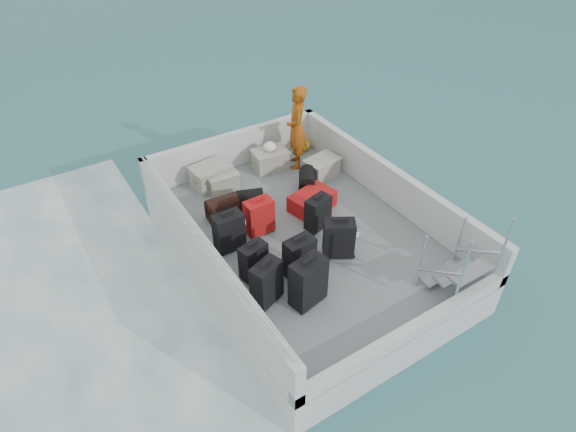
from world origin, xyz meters
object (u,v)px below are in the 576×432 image
(suitcase_0, at_px, (267,283))
(suitcase_6, at_px, (339,239))
(suitcase_3, at_px, (308,283))
(suitcase_7, at_px, (318,213))
(passenger, at_px, (297,128))
(suitcase_2, at_px, (229,232))
(suitcase_4, at_px, (299,258))
(suitcase_5, at_px, (259,217))
(crate_0, at_px, (211,177))
(suitcase_1, at_px, (254,262))
(suitcase_8, at_px, (312,201))
(crate_3, at_px, (322,169))
(crate_2, at_px, (270,160))
(crate_1, at_px, (222,182))

(suitcase_0, distance_m, suitcase_6, 1.40)
(suitcase_3, height_order, suitcase_7, suitcase_3)
(passenger, bearing_deg, suitcase_7, 5.12)
(suitcase_2, height_order, suitcase_4, suitcase_4)
(suitcase_5, xyz_separation_m, crate_0, (-0.09, 1.62, -0.11))
(suitcase_1, distance_m, crate_0, 2.51)
(suitcase_4, xyz_separation_m, passenger, (1.60, 2.54, 0.48))
(passenger, bearing_deg, suitcase_8, 5.77)
(suitcase_1, distance_m, crate_3, 2.86)
(suitcase_3, height_order, suitcase_5, suitcase_3)
(suitcase_6, height_order, suitcase_7, suitcase_6)
(suitcase_1, bearing_deg, suitcase_8, 15.89)
(crate_0, distance_m, crate_2, 1.21)
(suitcase_1, relative_size, suitcase_7, 1.01)
(suitcase_0, height_order, suitcase_4, suitcase_0)
(suitcase_7, height_order, crate_3, suitcase_7)
(suitcase_1, height_order, suitcase_6, suitcase_6)
(suitcase_2, bearing_deg, suitcase_1, -88.26)
(suitcase_4, xyz_separation_m, crate_1, (0.02, 2.54, -0.16))
(suitcase_6, relative_size, passenger, 0.40)
(suitcase_8, height_order, crate_0, crate_0)
(suitcase_2, relative_size, crate_2, 1.04)
(crate_2, relative_size, crate_3, 1.06)
(suitcase_6, bearing_deg, suitcase_3, -118.46)
(suitcase_4, bearing_deg, suitcase_8, 44.21)
(suitcase_3, bearing_deg, suitcase_6, 18.96)
(crate_0, xyz_separation_m, passenger, (1.71, -0.23, 0.60))
(suitcase_4, bearing_deg, passenger, 53.09)
(suitcase_5, xyz_separation_m, suitcase_6, (0.74, -1.11, 0.01))
(suitcase_0, relative_size, suitcase_7, 1.15)
(suitcase_3, xyz_separation_m, suitcase_5, (0.18, 1.65, -0.07))
(crate_0, xyz_separation_m, crate_1, (0.12, -0.22, -0.04))
(suitcase_2, bearing_deg, suitcase_0, -92.27)
(suitcase_8, bearing_deg, passenger, -35.27)
(suitcase_4, relative_size, passenger, 0.40)
(suitcase_3, xyz_separation_m, suitcase_6, (0.93, 0.54, -0.05))
(suitcase_0, bearing_deg, suitcase_2, 67.12)
(suitcase_2, distance_m, crate_0, 1.79)
(suitcase_1, distance_m, suitcase_4, 0.66)
(crate_3, bearing_deg, passenger, 105.74)
(suitcase_7, distance_m, crate_2, 1.96)
(suitcase_7, bearing_deg, suitcase_3, -143.90)
(suitcase_5, distance_m, suitcase_6, 1.33)
(suitcase_3, bearing_deg, suitcase_2, 92.80)
(suitcase_7, xyz_separation_m, crate_3, (0.93, 1.20, -0.12))
(suitcase_2, distance_m, suitcase_4, 1.21)
(suitcase_8, relative_size, crate_2, 1.22)
(crate_0, bearing_deg, passenger, -7.65)
(suitcase_2, height_order, suitcase_7, suitcase_2)
(suitcase_5, distance_m, passenger, 2.19)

